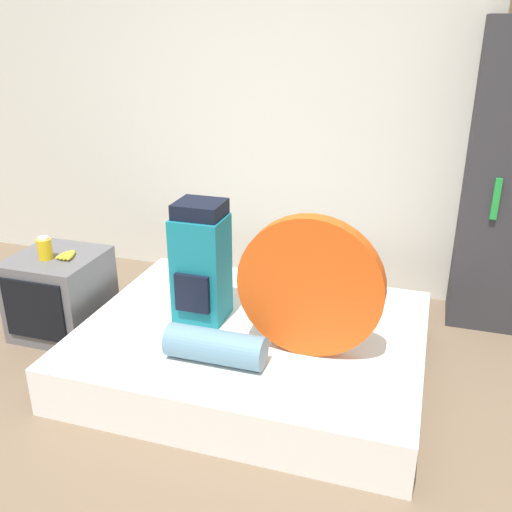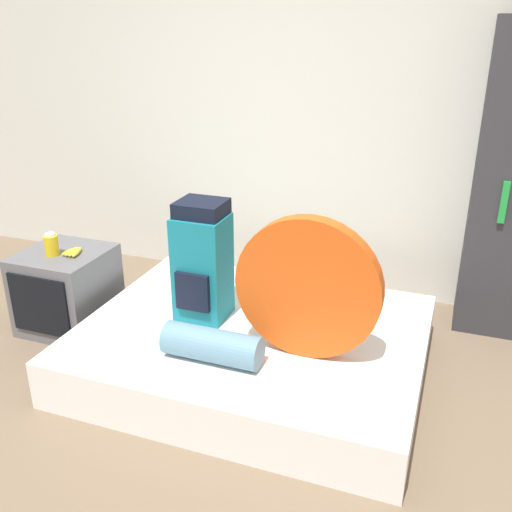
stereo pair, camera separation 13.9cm
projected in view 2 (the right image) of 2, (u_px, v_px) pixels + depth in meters
The scene contains 9 objects.
ground_plane at pixel (189, 455), 2.75m from camera, with size 16.00×16.00×0.00m, color brown.
wall_back at pixel (313, 117), 4.09m from camera, with size 8.00×0.05×2.60m.
bed at pixel (253, 347), 3.39m from camera, with size 1.95×1.56×0.28m.
backpack at pixel (202, 262), 3.33m from camera, with size 0.29×0.30×0.72m.
tent_bag at pixel (308, 288), 2.93m from camera, with size 0.77×0.09×0.77m.
sleeping_roll at pixel (212, 345), 2.97m from camera, with size 0.53×0.18×0.18m.
television at pixel (67, 290), 3.82m from camera, with size 0.54×0.56×0.54m.
canister at pixel (51, 245), 3.64m from camera, with size 0.09×0.09×0.15m.
banana_bunch at pixel (74, 252), 3.68m from camera, with size 0.12×0.15×0.03m.
Camera 2 is at (1.05, -1.92, 1.94)m, focal length 40.00 mm.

